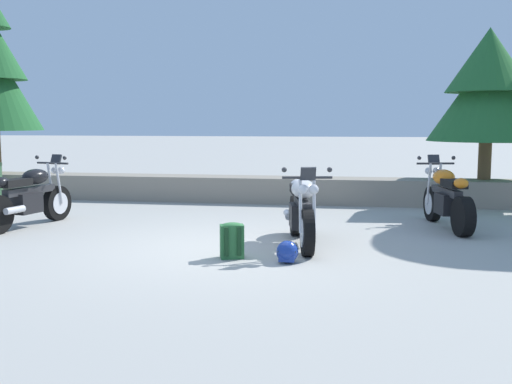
% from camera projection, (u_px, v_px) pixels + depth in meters
% --- Properties ---
extents(ground_plane, '(120.00, 120.00, 0.00)m').
position_uv_depth(ground_plane, '(223.00, 247.00, 8.42)').
color(ground_plane, '#A3A099').
extents(stone_wall, '(36.00, 0.80, 0.55)m').
position_uv_depth(stone_wall, '(270.00, 190.00, 13.09)').
color(stone_wall, gray).
rests_on(stone_wall, ground).
extents(motorcycle_black_near_left, '(0.76, 2.05, 1.18)m').
position_uv_depth(motorcycle_black_near_left, '(29.00, 198.00, 10.03)').
color(motorcycle_black_near_left, black).
rests_on(motorcycle_black_near_left, ground).
extents(motorcycle_silver_centre, '(0.79, 2.05, 1.18)m').
position_uv_depth(motorcycle_silver_centre, '(302.00, 212.00, 8.52)').
color(motorcycle_silver_centre, black).
rests_on(motorcycle_silver_centre, ground).
extents(motorcycle_orange_far_right, '(0.79, 2.05, 1.18)m').
position_uv_depth(motorcycle_orange_far_right, '(447.00, 199.00, 9.90)').
color(motorcycle_orange_far_right, black).
rests_on(motorcycle_orange_far_right, ground).
extents(rider_backpack, '(0.34, 0.32, 0.47)m').
position_uv_depth(rider_backpack, '(232.00, 240.00, 7.73)').
color(rider_backpack, '#2D6B38').
rests_on(rider_backpack, ground).
extents(rider_helmet, '(0.28, 0.28, 0.28)m').
position_uv_depth(rider_helmet, '(287.00, 252.00, 7.49)').
color(rider_helmet, navy).
rests_on(rider_helmet, ground).
extents(pine_tree_mid_left, '(2.42, 2.42, 3.12)m').
position_uv_depth(pine_tree_mid_left, '(488.00, 87.00, 12.35)').
color(pine_tree_mid_left, brown).
rests_on(pine_tree_mid_left, stone_wall).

